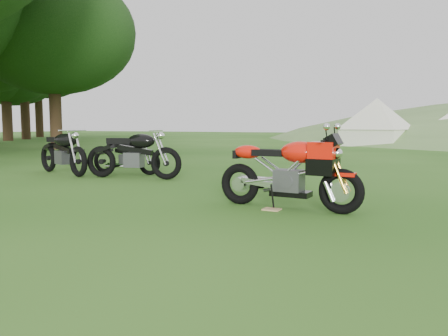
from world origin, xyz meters
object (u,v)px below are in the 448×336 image
at_px(vintage_moto_a, 126,154).
at_px(vintage_moto_d, 62,151).
at_px(sport_motorcycle, 288,166).
at_px(vintage_moto_c, 133,153).
at_px(tent_left, 376,122).
at_px(plywood_board, 272,209).

bearing_deg(vintage_moto_a, vintage_moto_d, -154.86).
height_order(sport_motorcycle, vintage_moto_d, sport_motorcycle).
relative_size(vintage_moto_c, tent_left, 0.72).
distance_m(sport_motorcycle, vintage_moto_d, 6.32).
distance_m(plywood_board, vintage_moto_d, 6.25).
xyz_separation_m(plywood_board, vintage_moto_a, (-4.58, 2.70, 0.46)).
relative_size(plywood_board, vintage_moto_d, 0.11).
relative_size(sport_motorcycle, tent_left, 0.66).
xyz_separation_m(vintage_moto_d, tent_left, (5.13, 17.92, 0.75)).
distance_m(plywood_board, vintage_moto_a, 5.34).
relative_size(plywood_board, tent_left, 0.08).
xyz_separation_m(vintage_moto_c, vintage_moto_d, (-2.00, -0.05, -0.01)).
bearing_deg(tent_left, sport_motorcycle, -71.49).
bearing_deg(vintage_moto_c, vintage_moto_a, 127.82).
xyz_separation_m(plywood_board, vintage_moto_d, (-5.89, 2.00, 0.56)).
relative_size(vintage_moto_a, vintage_moto_d, 0.83).
relative_size(plywood_board, vintage_moto_c, 0.11).
bearing_deg(plywood_board, vintage_moto_d, 161.20).
xyz_separation_m(sport_motorcycle, vintage_moto_d, (-6.05, 1.82, -0.03)).
height_order(sport_motorcycle, tent_left, tent_left).
distance_m(vintage_moto_a, tent_left, 17.66).
relative_size(sport_motorcycle, vintage_moto_d, 0.93).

